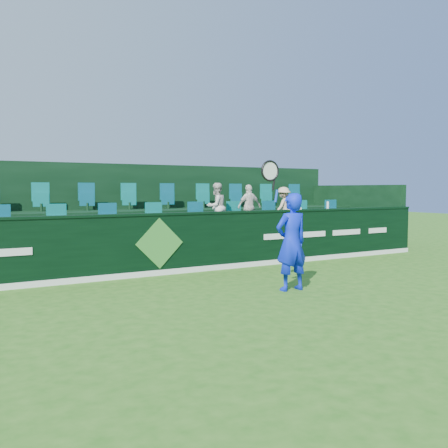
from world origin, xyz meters
TOP-DOWN VIEW (x-y plane):
  - ground at (0.00, 0.00)m, footprint 60.00×60.00m
  - sponsor_hoarding at (0.00, 4.00)m, footprint 16.00×0.25m
  - stand_tier_front at (0.00, 5.10)m, footprint 16.00×2.00m
  - stand_tier_back at (0.00, 7.00)m, footprint 16.00×1.80m
  - stand_rear at (0.00, 7.44)m, footprint 16.00×4.10m
  - seat_row_front at (0.00, 5.50)m, footprint 13.50×0.50m
  - seat_row_back at (0.00, 7.30)m, footprint 13.50×0.50m
  - tennis_player at (1.45, 1.19)m, footprint 1.12×0.45m
  - spectator_left at (2.12, 5.12)m, footprint 0.68×0.58m
  - spectator_middle at (3.13, 5.12)m, footprint 0.70×0.29m
  - spectator_right at (4.29, 5.12)m, footprint 0.83×0.65m
  - towel at (3.74, 4.00)m, footprint 0.36×0.23m
  - drinks_bottle at (4.90, 4.00)m, footprint 0.06×0.06m

SIDE VIEW (x-z plane):
  - ground at x=0.00m, z-range 0.00..0.00m
  - stand_tier_front at x=0.00m, z-range 0.00..0.80m
  - stand_tier_back at x=0.00m, z-range 0.00..1.30m
  - sponsor_hoarding at x=0.00m, z-range 0.00..1.35m
  - tennis_player at x=1.45m, z-range -0.29..2.12m
  - seat_row_front at x=0.00m, z-range 0.80..1.40m
  - stand_rear at x=0.00m, z-range -0.08..2.52m
  - spectator_right at x=4.29m, z-range 0.80..1.93m
  - towel at x=3.74m, z-range 1.35..1.40m
  - spectator_middle at x=3.13m, z-range 0.80..1.99m
  - spectator_left at x=2.12m, z-range 0.80..2.03m
  - drinks_bottle at x=4.90m, z-range 1.35..1.54m
  - seat_row_back at x=0.00m, z-range 1.30..1.90m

